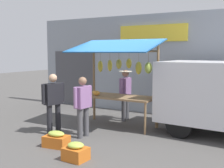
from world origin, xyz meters
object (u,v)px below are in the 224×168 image
object	(u,v)px
shopper_in_striped_shirt	(83,103)
shopper_with_ponytail	(53,100)
market_stall	(118,72)
produce_crate_side	(56,140)
vendor_with_sunhat	(125,91)
produce_crate_near	(76,152)

from	to	relation	value
shopper_in_striped_shirt	shopper_with_ponytail	distance (m)	0.86
market_stall	produce_crate_side	xyz separation A→B (m)	(0.30, 2.34, -1.40)
vendor_with_sunhat	shopper_with_ponytail	world-z (taller)	vendor_with_sunhat
shopper_in_striped_shirt	produce_crate_near	size ratio (longest dim) A/B	3.23
vendor_with_sunhat	shopper_in_striped_shirt	world-z (taller)	vendor_with_sunhat
produce_crate_near	produce_crate_side	distance (m)	0.98
shopper_with_ponytail	produce_crate_near	bearing A→B (deg)	-111.37
market_stall	vendor_with_sunhat	world-z (taller)	market_stall
shopper_in_striped_shirt	shopper_with_ponytail	xyz separation A→B (m)	(0.85, 0.12, 0.04)
vendor_with_sunhat	produce_crate_side	bearing A→B (deg)	-9.30
market_stall	vendor_with_sunhat	size ratio (longest dim) A/B	1.59
produce_crate_near	market_stall	bearing A→B (deg)	-78.34
market_stall	produce_crate_side	world-z (taller)	market_stall
vendor_with_sunhat	produce_crate_side	size ratio (longest dim) A/B	2.68
market_stall	shopper_in_striped_shirt	xyz separation A→B (m)	(0.22, 1.42, -0.70)
shopper_with_ponytail	produce_crate_side	size ratio (longest dim) A/B	2.67
shopper_in_striped_shirt	produce_crate_near	world-z (taller)	shopper_in_striped_shirt
vendor_with_sunhat	market_stall	bearing A→B (deg)	4.42
shopper_in_striped_shirt	produce_crate_side	distance (m)	1.16
market_stall	vendor_with_sunhat	xyz separation A→B (m)	(0.13, -0.70, -0.64)
vendor_with_sunhat	shopper_with_ponytail	bearing A→B (deg)	-28.81
market_stall	produce_crate_side	size ratio (longest dim) A/B	4.27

